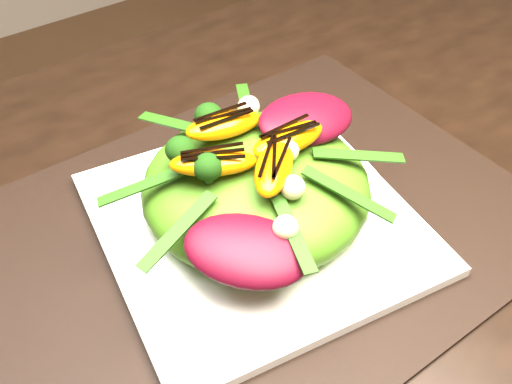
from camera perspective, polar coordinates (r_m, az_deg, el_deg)
dining_table at (r=0.50m, az=-1.48°, el=-13.49°), size 1.60×0.90×0.75m
placemat at (r=0.55m, az=0.00°, el=-3.40°), size 0.50×0.38×0.00m
plate_base at (r=0.54m, az=-0.00°, el=-2.89°), size 0.30×0.30×0.01m
salad_bowl at (r=0.53m, az=0.00°, el=-1.85°), size 0.31×0.31×0.02m
lettuce_mound at (r=0.51m, az=0.00°, el=0.51°), size 0.21×0.21×0.07m
radicchio_leaf at (r=0.53m, az=4.82°, el=6.98°), size 0.10×0.07×0.02m
orange_segment at (r=0.49m, az=-0.33°, el=4.54°), size 0.08×0.05×0.02m
broccoli_floret at (r=0.49m, az=-9.50°, el=2.88°), size 0.04×0.04×0.03m
macadamia_nut at (r=0.49m, az=6.57°, el=3.59°), size 0.02×0.02×0.02m
balsamic_drizzle at (r=0.48m, az=-0.33°, el=5.45°), size 0.04×0.02×0.00m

